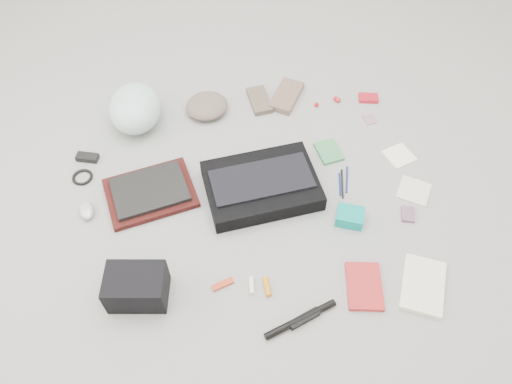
{
  "coord_description": "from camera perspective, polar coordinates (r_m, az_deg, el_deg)",
  "views": [
    {
      "loc": [
        -0.14,
        -1.27,
        1.78
      ],
      "look_at": [
        0.0,
        0.0,
        0.05
      ],
      "focal_mm": 35.0,
      "sensor_mm": 36.0,
      "label": 1
    }
  ],
  "objects": [
    {
      "name": "notepad",
      "position": [
        2.38,
        8.3,
        4.59
      ],
      "size": [
        0.13,
        0.15,
        0.02
      ],
      "primitive_type": "cube",
      "rotation": [
        0.0,
        0.0,
        0.21
      ],
      "color": "#3A814A",
      "rests_on": "ground_plane"
    },
    {
      "name": "u_lock",
      "position": [
        1.92,
        5.53,
        -14.2
      ],
      "size": [
        0.13,
        0.08,
        0.02
      ],
      "primitive_type": "cube",
      "rotation": [
        0.0,
        0.0,
        0.4
      ],
      "color": "black",
      "rests_on": "ground_plane"
    },
    {
      "name": "pen_black",
      "position": [
        2.27,
        9.83,
        0.94
      ],
      "size": [
        0.04,
        0.16,
        0.01
      ],
      "primitive_type": "cylinder",
      "rotation": [
        1.57,
        0.0,
        -0.18
      ],
      "color": "black",
      "rests_on": "ground_plane"
    },
    {
      "name": "bike_helmet",
      "position": [
        2.5,
        -13.65,
        9.29
      ],
      "size": [
        0.26,
        0.32,
        0.19
      ],
      "primitive_type": "ellipsoid",
      "rotation": [
        0.0,
        0.0,
        -0.02
      ],
      "color": "silver",
      "rests_on": "ground_plane"
    },
    {
      "name": "napkin_top",
      "position": [
        2.44,
        16.05,
        4.01
      ],
      "size": [
        0.15,
        0.15,
        0.01
      ],
      "primitive_type": "cube",
      "rotation": [
        0.0,
        0.0,
        0.36
      ],
      "color": "white",
      "rests_on": "ground_plane"
    },
    {
      "name": "pen_navy",
      "position": [
        2.29,
        10.34,
        1.42
      ],
      "size": [
        0.04,
        0.15,
        0.01
      ],
      "primitive_type": "cylinder",
      "rotation": [
        1.57,
        0.0,
        -0.24
      ],
      "color": "navy",
      "rests_on": "ground_plane"
    },
    {
      "name": "pen_blue",
      "position": [
        2.27,
        9.55,
        0.89
      ],
      "size": [
        0.03,
        0.13,
        0.01
      ],
      "primitive_type": "cylinder",
      "rotation": [
        1.57,
        0.0,
        -0.18
      ],
      "color": "navy",
      "rests_on": "ground_plane"
    },
    {
      "name": "altoids_tin",
      "position": [
        2.67,
        12.72,
        10.43
      ],
      "size": [
        0.11,
        0.08,
        0.02
      ],
      "primitive_type": "cube",
      "rotation": [
        0.0,
        0.0,
        -0.16
      ],
      "color": "red",
      "rests_on": "ground_plane"
    },
    {
      "name": "power_brick",
      "position": [
        2.45,
        -18.71,
        3.77
      ],
      "size": [
        0.11,
        0.07,
        0.03
      ],
      "primitive_type": "cube",
      "rotation": [
        0.0,
        0.0,
        -0.25
      ],
      "color": "black",
      "rests_on": "ground_plane"
    },
    {
      "name": "lollipop_a",
      "position": [
        2.58,
        6.93,
        9.88
      ],
      "size": [
        0.03,
        0.03,
        0.02
      ],
      "primitive_type": "sphere",
      "rotation": [
        0.0,
        0.0,
        0.43
      ],
      "color": "red",
      "rests_on": "ground_plane"
    },
    {
      "name": "bike_pump",
      "position": [
        1.91,
        5.12,
        -14.29
      ],
      "size": [
        0.29,
        0.13,
        0.03
      ],
      "primitive_type": "cylinder",
      "rotation": [
        0.0,
        1.57,
        0.36
      ],
      "color": "black",
      "rests_on": "ground_plane"
    },
    {
      "name": "toiletry_tube_white",
      "position": [
        1.97,
        -0.51,
        -10.64
      ],
      "size": [
        0.02,
        0.07,
        0.02
      ],
      "primitive_type": "cylinder",
      "rotation": [
        1.57,
        0.0,
        -0.04
      ],
      "color": "silver",
      "rests_on": "ground_plane"
    },
    {
      "name": "card_deck",
      "position": [
        2.23,
        16.97,
        -2.45
      ],
      "size": [
        0.07,
        0.09,
        0.01
      ],
      "primitive_type": "cube",
      "rotation": [
        0.0,
        0.0,
        -0.24
      ],
      "color": "slate",
      "rests_on": "ground_plane"
    },
    {
      "name": "toiletry_tube_orange",
      "position": [
        1.96,
        1.28,
        -10.76
      ],
      "size": [
        0.03,
        0.08,
        0.02
      ],
      "primitive_type": "cylinder",
      "rotation": [
        1.57,
        0.0,
        0.07
      ],
      "color": "orange",
      "rests_on": "ground_plane"
    },
    {
      "name": "multitool",
      "position": [
        1.98,
        -3.83,
        -10.48
      ],
      "size": [
        0.09,
        0.05,
        0.01
      ],
      "primitive_type": "cube",
      "rotation": [
        0.0,
        0.0,
        0.34
      ],
      "color": "#B43118",
      "rests_on": "ground_plane"
    },
    {
      "name": "lollipop_c",
      "position": [
        2.62,
        9.38,
        10.35
      ],
      "size": [
        0.03,
        0.03,
        0.03
      ],
      "primitive_type": "sphere",
      "rotation": [
        0.0,
        0.0,
        -0.14
      ],
      "color": "red",
      "rests_on": "ground_plane"
    },
    {
      "name": "beanie",
      "position": [
        2.53,
        -5.64,
        9.77
      ],
      "size": [
        0.27,
        0.26,
        0.07
      ],
      "primitive_type": "ellipsoid",
      "rotation": [
        0.0,
        0.0,
        0.35
      ],
      "color": "#6C5B50",
      "rests_on": "ground_plane"
    },
    {
      "name": "book_white",
      "position": [
        2.07,
        18.53,
        -10.09
      ],
      "size": [
        0.24,
        0.28,
        0.02
      ],
      "primitive_type": "cube",
      "rotation": [
        0.0,
        0.0,
        -0.4
      ],
      "color": "silver",
      "rests_on": "ground_plane"
    },
    {
      "name": "book_red",
      "position": [
        2.01,
        12.26,
        -10.47
      ],
      "size": [
        0.16,
        0.22,
        0.02
      ],
      "primitive_type": "cube",
      "rotation": [
        0.0,
        0.0,
        -0.14
      ],
      "color": "red",
      "rests_on": "ground_plane"
    },
    {
      "name": "laptop",
      "position": [
        2.22,
        -12.06,
        0.25
      ],
      "size": [
        0.36,
        0.3,
        0.02
      ],
      "primitive_type": "cube",
      "rotation": [
        0.0,
        0.0,
        0.25
      ],
      "color": "black",
      "rests_on": "laptop_sleeve"
    },
    {
      "name": "mitten_right",
      "position": [
        2.61,
        3.5,
        10.88
      ],
      "size": [
        0.21,
        0.26,
        0.03
      ],
      "primitive_type": "cube",
      "rotation": [
        0.0,
        0.0,
        -0.5
      ],
      "color": "#775A4D",
      "rests_on": "ground_plane"
    },
    {
      "name": "cable_coil",
      "position": [
        2.39,
        -19.23,
        1.62
      ],
      "size": [
        0.11,
        0.11,
        0.01
      ],
      "primitive_type": "torus",
      "rotation": [
        0.0,
        0.0,
        -0.26
      ],
      "color": "black",
      "rests_on": "ground_plane"
    },
    {
      "name": "mouse",
      "position": [
        2.25,
        -18.81,
        -2.0
      ],
      "size": [
        0.08,
        0.11,
        0.04
      ],
      "primitive_type": "ellipsoid",
      "rotation": [
        0.0,
        0.0,
        0.26
      ],
      "color": "#B1B1B7",
      "rests_on": "ground_plane"
    },
    {
      "name": "mitten_left",
      "position": [
        2.58,
        0.38,
        10.43
      ],
      "size": [
        0.12,
        0.2,
        0.03
      ],
      "primitive_type": "cube",
      "rotation": [
        0.0,
        0.0,
        0.15
      ],
      "color": "brown",
      "rests_on": "ground_plane"
    },
    {
      "name": "accordion_wallet",
      "position": [
        2.14,
        10.66,
        -2.8
      ],
      "size": [
        0.14,
        0.12,
        0.06
      ],
      "primitive_type": "cube",
      "rotation": [
        0.0,
        0.0,
        -0.35
      ],
      "color": "#04978F",
      "rests_on": "ground_plane"
    },
    {
      "name": "lollipop_b",
      "position": [
        2.63,
        9.08,
        10.53
      ],
      "size": [
        0.02,
        0.02,
        0.02
      ],
      "primitive_type": "sphere",
      "rotation": [
        0.0,
        0.0,
        0.0
      ],
      "color": "red",
      "rests_on": "ground_plane"
    },
    {
      "name": "napkin_bottom",
      "position": [
        2.32,
        17.6,
        0.13
      ],
      "size": [
        0.18,
        0.18,
        0.01
      ],
      "primitive_type": "cube",
      "rotation": [
        0.0,
        0.0,
        1.04
      ],
      "color": "beige",
      "rests_on": "ground_plane"
    },
    {
      "name": "bag_flap",
      "position": [
        2.15,
        0.64,
        1.49
      ],
      "size": [
        0.46,
        0.26,
        0.01
      ],
      "primitive_type": "cube",
      "rotation": [
        0.0,
        0.0,
        0.14
      ],
      "color": "black",
      "rests_on": "messenger_bag"
    },
    {
      "name": "ground_plane",
      "position": [
        2.19,
        0.0,
        -0.78
      ],
      "size": [
        4.0,
        4.0,
        0.0
      ],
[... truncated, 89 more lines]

